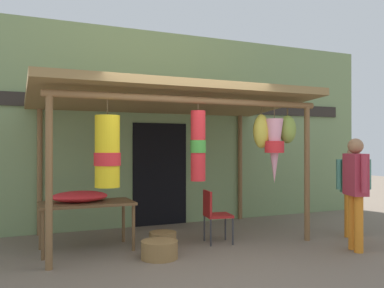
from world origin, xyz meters
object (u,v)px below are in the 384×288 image
vendor_in_orange (354,184)px  folding_chair (214,212)px  wicker_basket_by_table (159,250)px  flower_heap_on_table (81,196)px  wicker_basket_spare (163,239)px  customer_foreground (356,184)px  display_table (87,207)px

vendor_in_orange → folding_chair: bearing=167.1°
wicker_basket_by_table → vendor_in_orange: vendor_in_orange is taller
folding_chair → flower_heap_on_table: bearing=168.1°
flower_heap_on_table → wicker_basket_spare: size_ratio=1.98×
wicker_basket_by_table → folding_chair: bearing=24.6°
wicker_basket_spare → vendor_in_orange: 3.37m
flower_heap_on_table → vendor_in_orange: (4.40, -0.97, 0.10)m
wicker_basket_by_table → vendor_in_orange: size_ratio=0.33×
customer_foreground → flower_heap_on_table: bearing=155.7°
vendor_in_orange → customer_foreground: (-0.67, -0.71, 0.09)m
flower_heap_on_table → wicker_basket_spare: (1.19, -0.32, -0.68)m
wicker_basket_by_table → wicker_basket_spare: wicker_basket_by_table is taller
flower_heap_on_table → folding_chair: 2.07m
wicker_basket_spare → vendor_in_orange: size_ratio=0.27×
display_table → folding_chair: 1.97m
wicker_basket_spare → customer_foreground: 3.01m
folding_chair → wicker_basket_by_table: (-1.08, -0.50, -0.38)m
folding_chair → wicker_basket_by_table: folding_chair is taller
flower_heap_on_table → customer_foreground: (3.73, -1.68, 0.19)m
wicker_basket_spare → flower_heap_on_table: bearing=164.8°
display_table → wicker_basket_spare: (1.11, -0.27, -0.53)m
flower_heap_on_table → vendor_in_orange: 4.50m
wicker_basket_by_table → display_table: bearing=134.5°
flower_heap_on_table → wicker_basket_by_table: flower_heap_on_table is taller
display_table → customer_foreground: (3.65, -1.63, 0.34)m
display_table → flower_heap_on_table: size_ratio=1.65×
vendor_in_orange → wicker_basket_by_table: bearing=179.1°
vendor_in_orange → customer_foreground: customer_foreground is taller
display_table → wicker_basket_by_table: 1.32m
flower_heap_on_table → wicker_basket_by_table: (0.93, -0.92, -0.67)m
wicker_basket_by_table → customer_foreground: size_ratio=0.30×
display_table → flower_heap_on_table: bearing=144.6°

